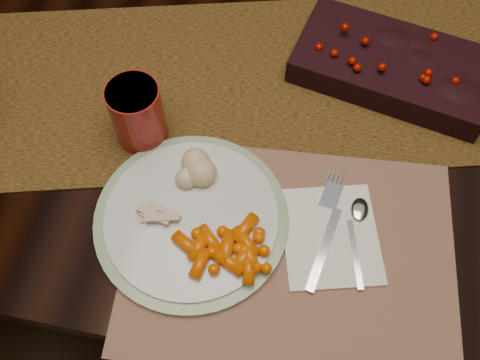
% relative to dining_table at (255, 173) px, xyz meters
% --- Properties ---
extents(floor, '(5.00, 5.00, 0.00)m').
position_rel_dining_table_xyz_m(floor, '(0.00, 0.00, -0.38)').
color(floor, black).
rests_on(floor, ground).
extents(dining_table, '(1.80, 1.00, 0.75)m').
position_rel_dining_table_xyz_m(dining_table, '(0.00, 0.00, 0.00)').
color(dining_table, black).
rests_on(dining_table, floor).
extents(table_runner, '(1.91, 0.86, 0.00)m').
position_rel_dining_table_xyz_m(table_runner, '(-0.05, -0.04, 0.38)').
color(table_runner, '#3A200A').
rests_on(table_runner, dining_table).
extents(centerpiece, '(0.36, 0.23, 0.07)m').
position_rel_dining_table_xyz_m(centerpiece, '(0.22, 0.03, 0.41)').
color(centerpiece, black).
rests_on(centerpiece, table_runner).
extents(placemat_main, '(0.51, 0.39, 0.00)m').
position_rel_dining_table_xyz_m(placemat_main, '(0.10, -0.33, 0.38)').
color(placemat_main, '#7E6244').
rests_on(placemat_main, dining_table).
extents(dinner_plate, '(0.34, 0.34, 0.02)m').
position_rel_dining_table_xyz_m(dinner_plate, '(-0.05, -0.31, 0.39)').
color(dinner_plate, silver).
rests_on(dinner_plate, placemat_main).
extents(baby_carrots, '(0.14, 0.13, 0.02)m').
position_rel_dining_table_xyz_m(baby_carrots, '(0.00, -0.36, 0.41)').
color(baby_carrots, '#D85000').
rests_on(baby_carrots, dinner_plate).
extents(mashed_potatoes, '(0.09, 0.08, 0.04)m').
position_rel_dining_table_xyz_m(mashed_potatoes, '(-0.05, -0.25, 0.42)').
color(mashed_potatoes, '#C6B886').
rests_on(mashed_potatoes, dinner_plate).
extents(turkey_shreds, '(0.08, 0.08, 0.02)m').
position_rel_dining_table_xyz_m(turkey_shreds, '(-0.09, -0.33, 0.40)').
color(turkey_shreds, '#A67E70').
rests_on(turkey_shreds, dinner_plate).
extents(napkin, '(0.18, 0.19, 0.01)m').
position_rel_dining_table_xyz_m(napkin, '(0.16, -0.30, 0.38)').
color(napkin, white).
rests_on(napkin, placemat_main).
extents(fork, '(0.06, 0.18, 0.00)m').
position_rel_dining_table_xyz_m(fork, '(0.15, -0.30, 0.39)').
color(fork, '#A3A3BD').
rests_on(fork, napkin).
extents(spoon, '(0.06, 0.14, 0.00)m').
position_rel_dining_table_xyz_m(spoon, '(0.20, -0.30, 0.39)').
color(spoon, silver).
rests_on(spoon, napkin).
extents(red_cup, '(0.08, 0.08, 0.11)m').
position_rel_dining_table_xyz_m(red_cup, '(-0.16, -0.18, 0.44)').
color(red_cup, maroon).
rests_on(red_cup, placemat_main).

